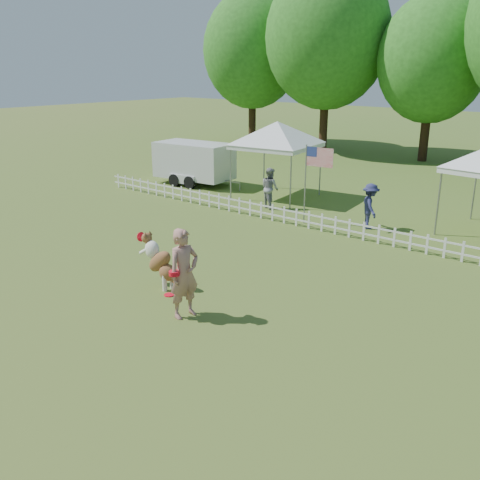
{
  "coord_description": "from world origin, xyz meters",
  "views": [
    {
      "loc": [
        8.35,
        -7.63,
        5.18
      ],
      "look_at": [
        0.4,
        2.0,
        1.1
      ],
      "focal_mm": 40.0,
      "sensor_mm": 36.0,
      "label": 1
    }
  ],
  "objects_px": {
    "dog": "(160,262)",
    "canopy_tent_left": "(277,161)",
    "spectator_a": "(270,188)",
    "handler": "(184,273)",
    "frisbee_on_turf": "(169,295)",
    "cargo_trailer": "(194,163)",
    "flag_pole": "(305,185)",
    "spectator_b": "(370,206)"
  },
  "relations": [
    {
      "from": "handler",
      "to": "cargo_trailer",
      "type": "distance_m",
      "value": 13.66
    },
    {
      "from": "frisbee_on_turf",
      "to": "cargo_trailer",
      "type": "height_order",
      "value": "cargo_trailer"
    },
    {
      "from": "canopy_tent_left",
      "to": "spectator_b",
      "type": "bearing_deg",
      "value": -25.27
    },
    {
      "from": "dog",
      "to": "cargo_trailer",
      "type": "xyz_separation_m",
      "value": [
        -7.76,
        9.17,
        0.31
      ]
    },
    {
      "from": "handler",
      "to": "dog",
      "type": "distance_m",
      "value": 1.81
    },
    {
      "from": "handler",
      "to": "spectator_b",
      "type": "bearing_deg",
      "value": 8.53
    },
    {
      "from": "flag_pole",
      "to": "spectator_b",
      "type": "distance_m",
      "value": 2.27
    },
    {
      "from": "canopy_tent_left",
      "to": "spectator_a",
      "type": "xyz_separation_m",
      "value": [
        0.83,
        -1.55,
        -0.74
      ]
    },
    {
      "from": "frisbee_on_turf",
      "to": "flag_pole",
      "type": "xyz_separation_m",
      "value": [
        -0.89,
        7.19,
        1.34
      ]
    },
    {
      "from": "dog",
      "to": "spectator_b",
      "type": "relative_size",
      "value": 0.86
    },
    {
      "from": "cargo_trailer",
      "to": "frisbee_on_turf",
      "type": "bearing_deg",
      "value": -54.6
    },
    {
      "from": "handler",
      "to": "dog",
      "type": "xyz_separation_m",
      "value": [
        -1.61,
        0.77,
        -0.34
      ]
    },
    {
      "from": "spectator_a",
      "to": "flag_pole",
      "type": "bearing_deg",
      "value": 177.03
    },
    {
      "from": "dog",
      "to": "canopy_tent_left",
      "type": "bearing_deg",
      "value": 112.45
    },
    {
      "from": "cargo_trailer",
      "to": "flag_pole",
      "type": "height_order",
      "value": "flag_pole"
    },
    {
      "from": "handler",
      "to": "dog",
      "type": "height_order",
      "value": "handler"
    },
    {
      "from": "handler",
      "to": "spectator_b",
      "type": "relative_size",
      "value": 1.3
    },
    {
      "from": "handler",
      "to": "frisbee_on_turf",
      "type": "bearing_deg",
      "value": 72.96
    },
    {
      "from": "spectator_a",
      "to": "spectator_b",
      "type": "relative_size",
      "value": 1.02
    },
    {
      "from": "dog",
      "to": "cargo_trailer",
      "type": "relative_size",
      "value": 0.3
    },
    {
      "from": "dog",
      "to": "handler",
      "type": "bearing_deg",
      "value": -22.66
    },
    {
      "from": "spectator_a",
      "to": "spectator_b",
      "type": "distance_m",
      "value": 4.17
    },
    {
      "from": "dog",
      "to": "flag_pole",
      "type": "bearing_deg",
      "value": 95.83
    },
    {
      "from": "spectator_a",
      "to": "canopy_tent_left",
      "type": "bearing_deg",
      "value": -41.28
    },
    {
      "from": "handler",
      "to": "spectator_b",
      "type": "height_order",
      "value": "handler"
    },
    {
      "from": "dog",
      "to": "frisbee_on_turf",
      "type": "height_order",
      "value": "dog"
    },
    {
      "from": "dog",
      "to": "flag_pole",
      "type": "xyz_separation_m",
      "value": [
        -0.35,
        6.94,
        0.7
      ]
    },
    {
      "from": "handler",
      "to": "flag_pole",
      "type": "xyz_separation_m",
      "value": [
        -1.96,
        7.71,
        0.37
      ]
    },
    {
      "from": "canopy_tent_left",
      "to": "flag_pole",
      "type": "height_order",
      "value": "canopy_tent_left"
    },
    {
      "from": "dog",
      "to": "cargo_trailer",
      "type": "bearing_deg",
      "value": 133.18
    },
    {
      "from": "handler",
      "to": "frisbee_on_turf",
      "type": "distance_m",
      "value": 1.53
    },
    {
      "from": "dog",
      "to": "cargo_trailer",
      "type": "height_order",
      "value": "cargo_trailer"
    },
    {
      "from": "frisbee_on_turf",
      "to": "dog",
      "type": "bearing_deg",
      "value": 155.06
    },
    {
      "from": "handler",
      "to": "dog",
      "type": "bearing_deg",
      "value": 73.29
    },
    {
      "from": "frisbee_on_turf",
      "to": "cargo_trailer",
      "type": "relative_size",
      "value": 0.06
    },
    {
      "from": "frisbee_on_turf",
      "to": "flag_pole",
      "type": "relative_size",
      "value": 0.09
    },
    {
      "from": "canopy_tent_left",
      "to": "cargo_trailer",
      "type": "height_order",
      "value": "canopy_tent_left"
    },
    {
      "from": "dog",
      "to": "flag_pole",
      "type": "distance_m",
      "value": 6.98
    },
    {
      "from": "canopy_tent_left",
      "to": "flag_pole",
      "type": "xyz_separation_m",
      "value": [
        2.99,
        -2.48,
        -0.16
      ]
    },
    {
      "from": "handler",
      "to": "canopy_tent_left",
      "type": "height_order",
      "value": "canopy_tent_left"
    },
    {
      "from": "spectator_b",
      "to": "cargo_trailer",
      "type": "bearing_deg",
      "value": 39.96
    },
    {
      "from": "handler",
      "to": "cargo_trailer",
      "type": "bearing_deg",
      "value": 52.2
    }
  ]
}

